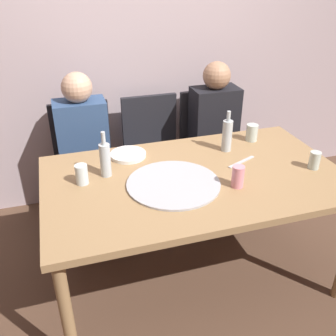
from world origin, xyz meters
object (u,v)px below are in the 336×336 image
Objects in this scene: tumbler_near at (82,174)px; soda_can at (238,177)px; pizza_tray at (173,184)px; guest_in_sweater at (85,150)px; dining_table at (195,186)px; chair_right at (210,140)px; guest_in_beanie at (218,133)px; chair_middle at (154,147)px; wine_bottle at (105,159)px; table_knife at (241,162)px; chair_left at (85,156)px; tumbler_far at (252,133)px; beer_bottle at (227,135)px; wine_glass at (315,160)px; plate_stack at (128,155)px.

soda_can reaches higher than tumbler_near.
guest_in_sweater is at bearing 116.56° from pizza_tray.
chair_right reaches higher than dining_table.
chair_middle is at bearing -17.46° from guest_in_beanie.
dining_table is 1.89× the size of chair_middle.
soda_can is 0.14× the size of chair_middle.
table_knife is (0.80, -0.08, -0.10)m from wine_bottle.
chair_middle reaches higher than soda_can.
pizza_tray is at bearing -32.10° from wine_bottle.
chair_right is (1.03, 0.00, 0.00)m from chair_left.
pizza_tray is 0.40m from wine_bottle.
chair_middle reaches higher than table_knife.
tumbler_near is at bearing 85.05° from chair_left.
guest_in_sweater is (-0.55, 0.75, -0.04)m from dining_table.
chair_middle is at bearing 133.72° from tumbler_far.
table_knife is (-0.21, -0.27, -0.05)m from tumbler_far.
beer_bottle is at bearing 33.92° from pizza_tray.
chair_middle reaches higher than tumbler_far.
beer_bottle is at bearing 75.13° from chair_right.
table_knife is 0.24× the size of chair_middle.
guest_in_beanie reaches higher than chair_left.
guest_in_sweater is at bearing 96.68° from wine_bottle.
pizza_tray is 4.19× the size of soda_can.
chair_right is 0.20m from guest_in_beanie.
beer_bottle is (0.30, 0.25, 0.18)m from dining_table.
tumbler_far reaches higher than table_knife.
tumbler_near is 0.84m from soda_can.
pizza_tray is at bearing 175.61° from wine_glass.
tumbler_near is 0.12× the size of chair_left.
chair_middle is (-0.31, 0.65, -0.34)m from beer_bottle.
chair_right is (0.15, 0.83, -0.24)m from table_knife.
chair_middle is (0.31, 0.55, -0.25)m from plate_stack.
tumbler_near is at bearing 160.79° from soda_can.
wine_bottle is 0.30× the size of chair_middle.
plate_stack is (-0.85, 0.01, -0.04)m from tumbler_far.
chair_middle is at bearing 124.40° from wine_glass.
chair_left is (-0.87, 0.83, -0.24)m from table_knife.
guest_in_beanie reaches higher than table_knife.
soda_can reaches higher than pizza_tray.
wine_bottle is at bearing 37.97° from chair_right.
chair_left is at bearing 140.64° from wine_glass.
chair_left is at bearing 152.58° from tumbler_far.
chair_left is at bearing -8.40° from guest_in_beanie.
tumbler_near is 0.12× the size of chair_middle.
beer_bottle reaches higher than pizza_tray.
chair_middle is 0.48m from chair_right.
chair_middle reaches higher than pizza_tray.
guest_in_beanie is (-0.05, 0.41, -0.16)m from tumbler_far.
chair_middle is 0.52m from guest_in_beanie.
wine_glass is at bearing -24.85° from plate_stack.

